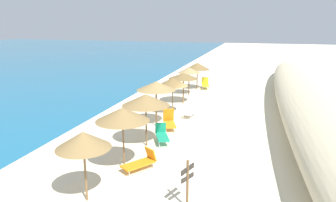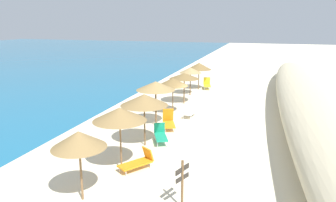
{
  "view_description": "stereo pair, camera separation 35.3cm",
  "coord_description": "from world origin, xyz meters",
  "px_view_note": "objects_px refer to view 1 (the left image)",
  "views": [
    {
      "loc": [
        -20.95,
        -3.86,
        6.54
      ],
      "look_at": [
        -0.25,
        2.12,
        1.2
      ],
      "focal_mm": 34.71,
      "sensor_mm": 36.0,
      "label": 1
    },
    {
      "loc": [
        -20.85,
        -4.2,
        6.54
      ],
      "look_at": [
        -0.25,
        2.12,
        1.2
      ],
      "focal_mm": 34.71,
      "sensor_mm": 36.0,
      "label": 2
    }
  ],
  "objects_px": {
    "beach_umbrella_4": "(173,82)",
    "lounge_chair_3": "(190,111)",
    "lounge_chair_1": "(162,135)",
    "lounge_chair_4": "(169,121)",
    "beach_umbrella_3": "(156,86)",
    "lounge_chair_0": "(141,162)",
    "beach_umbrella_0": "(83,140)",
    "beach_umbrella_2": "(146,100)",
    "wooden_signpost": "(187,180)",
    "beach_umbrella_1": "(122,114)",
    "beach_umbrella_6": "(189,70)",
    "lounge_chair_2": "(205,84)",
    "beach_umbrella_5": "(183,76)",
    "beach_umbrella_7": "(197,66)"
  },
  "relations": [
    {
      "from": "lounge_chair_2",
      "to": "beach_umbrella_7",
      "type": "bearing_deg",
      "value": 15.61
    },
    {
      "from": "lounge_chair_1",
      "to": "lounge_chair_4",
      "type": "bearing_deg",
      "value": -109.16
    },
    {
      "from": "beach_umbrella_3",
      "to": "lounge_chair_0",
      "type": "xyz_separation_m",
      "value": [
        -6.17,
        -1.29,
        -2.23
      ]
    },
    {
      "from": "beach_umbrella_6",
      "to": "lounge_chair_3",
      "type": "relative_size",
      "value": 1.79
    },
    {
      "from": "beach_umbrella_3",
      "to": "wooden_signpost",
      "type": "xyz_separation_m",
      "value": [
        -8.62,
        -3.97,
        -1.51
      ]
    },
    {
      "from": "lounge_chair_0",
      "to": "wooden_signpost",
      "type": "xyz_separation_m",
      "value": [
        -2.45,
        -2.68,
        0.72
      ]
    },
    {
      "from": "beach_umbrella_4",
      "to": "beach_umbrella_7",
      "type": "bearing_deg",
      "value": 0.07
    },
    {
      "from": "beach_umbrella_3",
      "to": "lounge_chair_3",
      "type": "relative_size",
      "value": 2.06
    },
    {
      "from": "beach_umbrella_4",
      "to": "beach_umbrella_6",
      "type": "xyz_separation_m",
      "value": [
        6.43,
        0.23,
        -0.1
      ]
    },
    {
      "from": "wooden_signpost",
      "to": "beach_umbrella_1",
      "type": "bearing_deg",
      "value": 75.07
    },
    {
      "from": "wooden_signpost",
      "to": "lounge_chair_4",
      "type": "bearing_deg",
      "value": 38.18
    },
    {
      "from": "lounge_chair_4",
      "to": "lounge_chair_1",
      "type": "bearing_deg",
      "value": 74.12
    },
    {
      "from": "beach_umbrella_0",
      "to": "beach_umbrella_1",
      "type": "distance_m",
      "value": 2.8
    },
    {
      "from": "beach_umbrella_0",
      "to": "beach_umbrella_4",
      "type": "xyz_separation_m",
      "value": [
        12.07,
        -0.01,
        -0.04
      ]
    },
    {
      "from": "beach_umbrella_6",
      "to": "lounge_chair_4",
      "type": "relative_size",
      "value": 1.51
    },
    {
      "from": "beach_umbrella_2",
      "to": "lounge_chair_1",
      "type": "xyz_separation_m",
      "value": [
        0.67,
        -0.66,
        -2.07
      ]
    },
    {
      "from": "lounge_chair_1",
      "to": "lounge_chair_2",
      "type": "relative_size",
      "value": 1.07
    },
    {
      "from": "beach_umbrella_4",
      "to": "lounge_chair_3",
      "type": "xyz_separation_m",
      "value": [
        -0.31,
        -1.39,
        -1.91
      ]
    },
    {
      "from": "beach_umbrella_2",
      "to": "beach_umbrella_4",
      "type": "height_order",
      "value": "beach_umbrella_2"
    },
    {
      "from": "beach_umbrella_1",
      "to": "wooden_signpost",
      "type": "bearing_deg",
      "value": -123.06
    },
    {
      "from": "beach_umbrella_5",
      "to": "beach_umbrella_3",
      "type": "bearing_deg",
      "value": 177.24
    },
    {
      "from": "beach_umbrella_0",
      "to": "beach_umbrella_6",
      "type": "relative_size",
      "value": 1.08
    },
    {
      "from": "beach_umbrella_1",
      "to": "lounge_chair_3",
      "type": "height_order",
      "value": "beach_umbrella_1"
    },
    {
      "from": "beach_umbrella_4",
      "to": "wooden_signpost",
      "type": "height_order",
      "value": "beach_umbrella_4"
    },
    {
      "from": "beach_umbrella_2",
      "to": "beach_umbrella_5",
      "type": "bearing_deg",
      "value": 1.47
    },
    {
      "from": "beach_umbrella_1",
      "to": "lounge_chair_3",
      "type": "bearing_deg",
      "value": -6.94
    },
    {
      "from": "beach_umbrella_7",
      "to": "lounge_chair_0",
      "type": "bearing_deg",
      "value": -176.75
    },
    {
      "from": "lounge_chair_1",
      "to": "lounge_chair_0",
      "type": "bearing_deg",
      "value": 66.13
    },
    {
      "from": "beach_umbrella_7",
      "to": "wooden_signpost",
      "type": "relative_size",
      "value": 1.42
    },
    {
      "from": "beach_umbrella_3",
      "to": "beach_umbrella_4",
      "type": "bearing_deg",
      "value": -5.38
    },
    {
      "from": "beach_umbrella_7",
      "to": "lounge_chair_1",
      "type": "distance_m",
      "value": 14.86
    },
    {
      "from": "beach_umbrella_3",
      "to": "beach_umbrella_5",
      "type": "height_order",
      "value": "beach_umbrella_3"
    },
    {
      "from": "beach_umbrella_3",
      "to": "beach_umbrella_4",
      "type": "distance_m",
      "value": 2.92
    },
    {
      "from": "lounge_chair_2",
      "to": "lounge_chair_4",
      "type": "relative_size",
      "value": 0.89
    },
    {
      "from": "beach_umbrella_3",
      "to": "beach_umbrella_6",
      "type": "bearing_deg",
      "value": -0.25
    },
    {
      "from": "lounge_chair_2",
      "to": "lounge_chair_1",
      "type": "bearing_deg",
      "value": 76.29
    },
    {
      "from": "beach_umbrella_3",
      "to": "lounge_chair_1",
      "type": "distance_m",
      "value": 3.65
    },
    {
      "from": "beach_umbrella_6",
      "to": "lounge_chair_1",
      "type": "distance_m",
      "value": 12.21
    },
    {
      "from": "lounge_chair_1",
      "to": "beach_umbrella_3",
      "type": "bearing_deg",
      "value": -91.45
    },
    {
      "from": "wooden_signpost",
      "to": "beach_umbrella_5",
      "type": "bearing_deg",
      "value": 32.17
    },
    {
      "from": "beach_umbrella_4",
      "to": "lounge_chair_3",
      "type": "height_order",
      "value": "beach_umbrella_4"
    },
    {
      "from": "wooden_signpost",
      "to": "beach_umbrella_6",
      "type": "bearing_deg",
      "value": 30.5
    },
    {
      "from": "lounge_chair_0",
      "to": "lounge_chair_2",
      "type": "relative_size",
      "value": 1.14
    },
    {
      "from": "beach_umbrella_1",
      "to": "beach_umbrella_7",
      "type": "xyz_separation_m",
      "value": [
        18.42,
        0.3,
        -0.32
      ]
    },
    {
      "from": "lounge_chair_2",
      "to": "lounge_chair_0",
      "type": "bearing_deg",
      "value": 76.45
    },
    {
      "from": "beach_umbrella_1",
      "to": "beach_umbrella_4",
      "type": "relative_size",
      "value": 1.1
    },
    {
      "from": "lounge_chair_0",
      "to": "lounge_chair_2",
      "type": "bearing_deg",
      "value": -54.87
    },
    {
      "from": "beach_umbrella_7",
      "to": "lounge_chair_4",
      "type": "xyz_separation_m",
      "value": [
        -12.31,
        -0.67,
        -1.79
      ]
    },
    {
      "from": "lounge_chair_0",
      "to": "lounge_chair_4",
      "type": "xyz_separation_m",
      "value": [
        5.87,
        0.36,
        0.1
      ]
    },
    {
      "from": "beach_umbrella_2",
      "to": "lounge_chair_2",
      "type": "distance_m",
      "value": 15.96
    }
  ]
}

